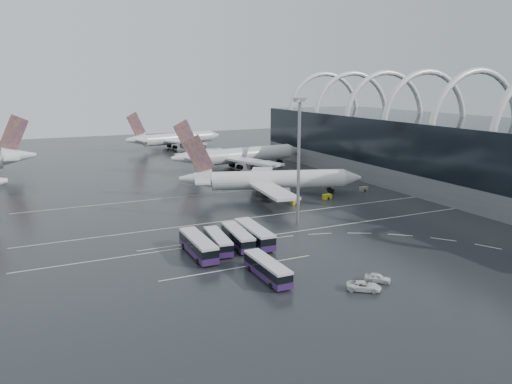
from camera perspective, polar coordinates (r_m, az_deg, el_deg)
name	(u,v)px	position (r m, az deg, el deg)	size (l,w,h in m)	color
ground	(310,226)	(110.43, 6.19, -3.93)	(420.00, 420.00, 0.00)	black
terminal	(452,150)	(162.03, 21.44, 4.50)	(42.00, 160.00, 34.90)	slate
lane_marking_near	(315,229)	(108.80, 6.74, -4.20)	(120.00, 0.25, 0.01)	silver
lane_marking_mid	(284,214)	(120.41, 3.22, -2.47)	(120.00, 0.25, 0.01)	silver
lane_marking_far	(238,191)	(144.91, -2.06, 0.13)	(120.00, 0.25, 0.01)	silver
bus_bay_line_south	(239,268)	(86.42, -1.99, -8.63)	(28.00, 0.25, 0.01)	silver
bus_bay_line_north	(207,241)	(100.47, -5.63, -5.60)	(28.00, 0.25, 0.01)	silver
airliner_main	(269,180)	(137.97, 1.51, 1.34)	(50.06, 43.37, 17.34)	silver
airliner_gate_b	(238,156)	(181.11, -2.06, 4.15)	(53.75, 48.02, 18.65)	silver
airliner_gate_c	(174,139)	(238.98, -9.41, 5.99)	(49.71, 45.14, 17.85)	silver
bus_row_near_a	(198,245)	(92.26, -6.64, -6.06)	(3.50, 14.04, 3.45)	#29133B
bus_row_near_b	(218,241)	(95.03, -4.37, -5.62)	(3.95, 12.23, 2.96)	#29133B
bus_row_near_c	(238,237)	(96.96, -2.10, -5.14)	(4.08, 13.14, 3.18)	#29133B
bus_row_near_d	(254,234)	(98.15, -0.21, -4.83)	(3.80, 14.08, 3.43)	#29133B
bus_row_far_b	(267,268)	(81.42, 1.30, -8.73)	(2.99, 12.36, 3.04)	#29133B
van_curve_a	(364,286)	(79.00, 12.21, -10.46)	(2.41, 5.23, 1.45)	silver
van_curve_b	(378,278)	(82.63, 13.73, -9.51)	(1.65, 4.10, 1.40)	silver
floodlight_mast	(299,146)	(108.54, 4.93, 5.24)	(2.13, 2.13, 27.78)	gray
gse_cart_belly_a	(327,197)	(136.35, 8.13, -0.51)	(2.33, 1.38, 1.27)	#AE9F17
gse_cart_belly_b	(330,190)	(144.70, 8.49, 0.22)	(2.20, 1.30, 1.20)	slate
gse_cart_belly_c	(295,202)	(129.24, 4.51, -1.19)	(2.01, 1.19, 1.10)	#AE9F17
gse_cart_belly_d	(364,189)	(147.91, 12.20, 0.35)	(2.27, 1.34, 1.24)	slate
gse_cart_belly_e	(285,188)	(145.25, 3.33, 0.42)	(2.53, 1.49, 1.38)	#AE9F17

